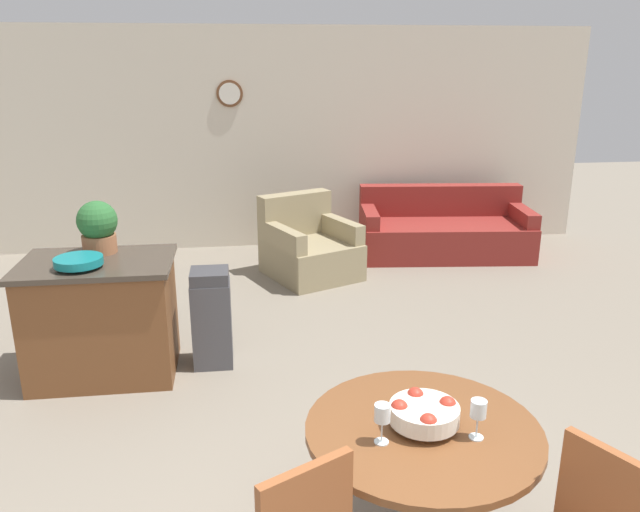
% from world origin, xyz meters
% --- Properties ---
extents(wall_back, '(8.00, 0.09, 2.70)m').
position_xyz_m(wall_back, '(-0.00, 6.28, 1.35)').
color(wall_back, beige).
rests_on(wall_back, ground_plane).
extents(dining_table, '(1.06, 1.06, 0.74)m').
position_xyz_m(dining_table, '(0.32, 0.79, 0.58)').
color(dining_table, brown).
rests_on(dining_table, ground_plane).
extents(fruit_bowl, '(0.31, 0.31, 0.13)m').
position_xyz_m(fruit_bowl, '(0.32, 0.79, 0.82)').
color(fruit_bowl, silver).
rests_on(fruit_bowl, dining_table).
extents(wine_glass_left, '(0.07, 0.07, 0.18)m').
position_xyz_m(wine_glass_left, '(0.11, 0.70, 0.88)').
color(wine_glass_left, silver).
rests_on(wine_glass_left, dining_table).
extents(wine_glass_right, '(0.07, 0.07, 0.18)m').
position_xyz_m(wine_glass_right, '(0.52, 0.68, 0.88)').
color(wine_glass_right, silver).
rests_on(wine_glass_right, dining_table).
extents(kitchen_island, '(1.10, 0.76, 0.91)m').
position_xyz_m(kitchen_island, '(-1.51, 2.94, 0.46)').
color(kitchen_island, brown).
rests_on(kitchen_island, ground_plane).
extents(teal_bowl, '(0.33, 0.33, 0.08)m').
position_xyz_m(teal_bowl, '(-1.59, 2.78, 0.96)').
color(teal_bowl, '#147A7F').
rests_on(teal_bowl, kitchen_island).
extents(potted_plant, '(0.30, 0.30, 0.40)m').
position_xyz_m(potted_plant, '(-1.52, 3.15, 1.11)').
color(potted_plant, '#A36642').
rests_on(potted_plant, kitchen_island).
extents(trash_bin, '(0.30, 0.29, 0.78)m').
position_xyz_m(trash_bin, '(-0.71, 2.99, 0.39)').
color(trash_bin, '#47474C').
rests_on(trash_bin, ground_plane).
extents(couch, '(2.10, 1.13, 0.80)m').
position_xyz_m(couch, '(2.01, 5.57, 0.28)').
color(couch, maroon).
rests_on(couch, ground_plane).
extents(armchair, '(1.15, 1.19, 0.87)m').
position_xyz_m(armchair, '(0.28, 5.01, 0.29)').
color(armchair, '#998966').
rests_on(armchair, ground_plane).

